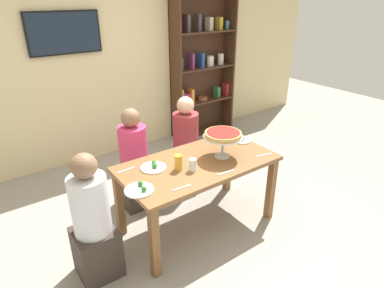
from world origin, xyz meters
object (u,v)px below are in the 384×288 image
object	(u,v)px
television	(64,33)
deep_dish_pizza_stand	(223,136)
water_glass_clear_near	(192,165)
salad_plate_near_diner	(154,167)
diner_head_west	(93,226)
salad_plate_spare	(140,189)
cutlery_knife_near	(264,155)
cutlery_fork_far	(226,172)
cutlery_fork_near	(182,188)
diner_far_left	(135,166)
dining_table	(198,171)
diner_far_right	(186,150)
cutlery_knife_far	(126,170)
beer_glass_amber_tall	(178,162)
salad_plate_far_diner	(241,140)
bookshelf	(201,67)

from	to	relation	value
television	deep_dish_pizza_stand	world-z (taller)	television
water_glass_clear_near	salad_plate_near_diner	bearing A→B (deg)	137.07
diner_head_west	salad_plate_spare	world-z (taller)	diner_head_west
cutlery_knife_near	cutlery_fork_far	bearing A→B (deg)	-161.05
salad_plate_spare	cutlery_fork_near	world-z (taller)	salad_plate_spare
diner_far_left	water_glass_clear_near	distance (m)	0.89
dining_table	diner_far_left	xyz separation A→B (m)	(-0.34, 0.71, -0.15)
dining_table	water_glass_clear_near	xyz separation A→B (m)	(-0.15, -0.11, 0.16)
deep_dish_pizza_stand	water_glass_clear_near	size ratio (longest dim) A/B	3.28
salad_plate_spare	diner_far_right	bearing A→B (deg)	38.84
diner_far_left	cutlery_knife_far	bearing A→B (deg)	-32.60
television	diner_far_left	xyz separation A→B (m)	(0.14, -1.40, -1.27)
cutlery_knife_far	water_glass_clear_near	bearing A→B (deg)	140.10
cutlery_knife_near	beer_glass_amber_tall	bearing A→B (deg)	177.91
water_glass_clear_near	cutlery_knife_near	distance (m)	0.78
diner_far_right	salad_plate_spare	distance (m)	1.36
diner_head_west	water_glass_clear_near	xyz separation A→B (m)	(0.93, -0.08, 0.31)
diner_far_left	salad_plate_near_diner	bearing A→B (deg)	-7.08
salad_plate_far_diner	beer_glass_amber_tall	distance (m)	0.93
salad_plate_far_diner	diner_far_left	bearing A→B (deg)	149.89
deep_dish_pizza_stand	salad_plate_far_diner	distance (m)	0.50
diner_head_west	beer_glass_amber_tall	bearing A→B (deg)	0.68
deep_dish_pizza_stand	salad_plate_far_diner	bearing A→B (deg)	21.94
beer_glass_amber_tall	diner_far_left	bearing A→B (deg)	97.97
television	deep_dish_pizza_stand	bearing A→B (deg)	-71.10
diner_far_right	cutlery_knife_far	bearing A→B (deg)	-64.83
bookshelf	beer_glass_amber_tall	xyz separation A→B (m)	(-1.81, -2.04, -0.30)
beer_glass_amber_tall	cutlery_knife_near	world-z (taller)	beer_glass_amber_tall
diner_head_west	cutlery_knife_near	world-z (taller)	diner_head_west
salad_plate_near_diner	salad_plate_spare	distance (m)	0.38
dining_table	salad_plate_spare	bearing A→B (deg)	-169.76
television	diner_far_right	xyz separation A→B (m)	(0.83, -1.40, -1.27)
dining_table	bookshelf	size ratio (longest dim) A/B	0.69
diner_head_west	deep_dish_pizza_stand	xyz separation A→B (m)	(1.34, -0.03, 0.47)
diner_far_left	beer_glass_amber_tall	world-z (taller)	diner_far_left
cutlery_knife_near	diner_far_right	bearing A→B (deg)	119.77
salad_plate_far_diner	cutlery_knife_far	distance (m)	1.31
bookshelf	cutlery_knife_far	world-z (taller)	bookshelf
cutlery_fork_far	television	bearing A→B (deg)	107.74
bookshelf	deep_dish_pizza_stand	distance (m)	2.46
diner_head_west	salad_plate_far_diner	size ratio (longest dim) A/B	5.38
cutlery_knife_near	diner_head_west	bearing A→B (deg)	-173.67
diner_head_west	cutlery_fork_near	world-z (taller)	diner_head_west
salad_plate_spare	cutlery_knife_far	bearing A→B (deg)	80.81
dining_table	diner_head_west	xyz separation A→B (m)	(-1.08, -0.03, -0.15)
salad_plate_far_diner	salad_plate_spare	distance (m)	1.39
bookshelf	cutlery_knife_near	world-z (taller)	bookshelf
diner_far_left	salad_plate_near_diner	xyz separation A→B (m)	(-0.07, -0.57, 0.26)
dining_table	salad_plate_far_diner	bearing A→B (deg)	9.78
dining_table	salad_plate_far_diner	size ratio (longest dim) A/B	7.09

